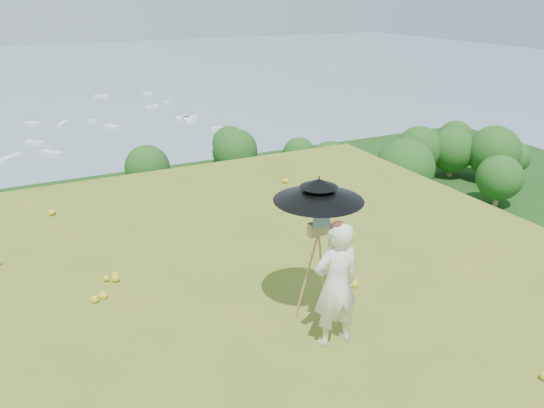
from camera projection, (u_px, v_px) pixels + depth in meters
name	position (u px, v px, depth m)	size (l,w,h in m)	color
ground	(223.00, 303.00, 8.31)	(14.00, 14.00, 0.00)	#5D7722
forest_slope	(93.00, 388.00, 48.21)	(140.00, 56.00, 22.00)	#18370F
shoreline_tier	(58.00, 267.00, 84.08)	(170.00, 28.00, 8.00)	slate
bay_water	(14.00, 91.00, 220.53)	(700.00, 700.00, 0.00)	#7795AA
slope_trees	(71.00, 251.00, 43.00)	(110.00, 50.00, 6.00)	#174C17
harbor_town	(51.00, 229.00, 81.66)	(110.00, 22.00, 5.00)	silver
wildflowers	(217.00, 292.00, 8.50)	(10.00, 10.50, 0.12)	yellow
painter	(336.00, 285.00, 7.04)	(0.67, 0.44, 1.83)	silver
field_easel	(317.00, 268.00, 7.60)	(0.65, 0.65, 1.71)	#9D7641
sun_umbrella	(318.00, 204.00, 7.26)	(1.25, 1.25, 0.83)	black
painter_cap	(339.00, 226.00, 6.72)	(0.22, 0.27, 0.10)	#C96E7F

